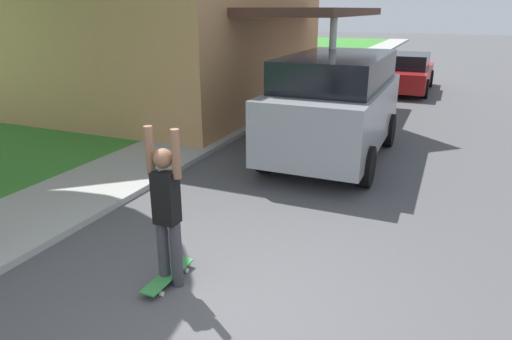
% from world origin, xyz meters
% --- Properties ---
extents(ground_plane, '(120.00, 120.00, 0.00)m').
position_xyz_m(ground_plane, '(0.00, 0.00, 0.00)').
color(ground_plane, '#49494C').
extents(lawn, '(10.00, 80.00, 0.08)m').
position_xyz_m(lawn, '(-8.00, 6.00, 0.04)').
color(lawn, '#387F2D').
rests_on(lawn, ground_plane).
extents(sidewalk, '(1.80, 80.00, 0.10)m').
position_xyz_m(sidewalk, '(-3.60, 6.00, 0.05)').
color(sidewalk, '#9E9E99').
rests_on(sidewalk, ground_plane).
extents(suv_parked, '(2.11, 4.44, 2.10)m').
position_xyz_m(suv_parked, '(-0.24, 5.59, 1.13)').
color(suv_parked, gray).
rests_on(suv_parked, ground_plane).
extents(car_down_street, '(1.93, 4.43, 1.39)m').
position_xyz_m(car_down_street, '(0.18, 14.79, 0.68)').
color(car_down_street, maroon).
rests_on(car_down_street, ground_plane).
extents(skateboarder, '(0.41, 0.21, 1.82)m').
position_xyz_m(skateboarder, '(-0.76, 0.28, 0.94)').
color(skateboarder, '#38383D').
rests_on(skateboarder, ground_plane).
extents(skateboard, '(0.21, 0.83, 0.10)m').
position_xyz_m(skateboard, '(-0.81, 0.28, 0.08)').
color(skateboard, '#337F3D').
rests_on(skateboard, ground_plane).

